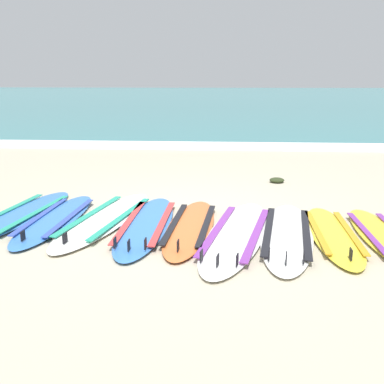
{
  "coord_description": "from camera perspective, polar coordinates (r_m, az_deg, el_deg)",
  "views": [
    {
      "loc": [
        0.44,
        -5.45,
        1.81
      ],
      "look_at": [
        0.07,
        0.38,
        0.25
      ],
      "focal_mm": 40.56,
      "sensor_mm": 36.0,
      "label": 1
    }
  ],
  "objects": [
    {
      "name": "ground_plane",
      "position": [
        5.76,
        -0.91,
        -3.37
      ],
      "size": [
        80.0,
        80.0,
        0.0
      ],
      "primitive_type": "plane",
      "color": "#B7AD93"
    },
    {
      "name": "sea",
      "position": [
        40.93,
        3.15,
        12.46
      ],
      "size": [
        80.0,
        60.0,
        0.1
      ],
      "primitive_type": "cube",
      "color": "teal",
      "rests_on": "ground"
    },
    {
      "name": "wave_foam_strip",
      "position": [
        11.41,
        1.43,
        6.09
      ],
      "size": [
        80.0,
        0.77,
        0.11
      ],
      "primitive_type": "cube",
      "color": "white",
      "rests_on": "ground"
    },
    {
      "name": "surfboard_0",
      "position": [
        6.2,
        -21.52,
        -2.76
      ],
      "size": [
        0.91,
        2.41,
        0.18
      ],
      "color": "#3875CC",
      "rests_on": "ground"
    },
    {
      "name": "surfboard_1",
      "position": [
        5.87,
        -17.47,
        -3.36
      ],
      "size": [
        0.65,
        2.22,
        0.18
      ],
      "color": "#3875CC",
      "rests_on": "ground"
    },
    {
      "name": "surfboard_2",
      "position": [
        5.72,
        -11.25,
        -3.42
      ],
      "size": [
        1.12,
        2.57,
        0.18
      ],
      "color": "white",
      "rests_on": "ground"
    },
    {
      "name": "surfboard_3",
      "position": [
        5.43,
        -6.06,
        -4.22
      ],
      "size": [
        0.65,
        2.38,
        0.18
      ],
      "color": "#3875CC",
      "rests_on": "ground"
    },
    {
      "name": "surfboard_4",
      "position": [
        5.33,
        -0.23,
        -4.52
      ],
      "size": [
        0.72,
        2.22,
        0.18
      ],
      "color": "orange",
      "rests_on": "ground"
    },
    {
      "name": "surfboard_5",
      "position": [
        5.11,
        5.89,
        -5.46
      ],
      "size": [
        1.18,
        2.64,
        0.18
      ],
      "color": "white",
      "rests_on": "ground"
    },
    {
      "name": "surfboard_6",
      "position": [
        5.2,
        12.37,
        -5.38
      ],
      "size": [
        0.96,
        2.46,
        0.18
      ],
      "color": "white",
      "rests_on": "ground"
    },
    {
      "name": "surfboard_7",
      "position": [
        5.33,
        18.03,
        -5.27
      ],
      "size": [
        0.6,
        2.08,
        0.18
      ],
      "color": "yellow",
      "rests_on": "ground"
    },
    {
      "name": "surfboard_8",
      "position": [
        5.48,
        23.75,
        -5.27
      ],
      "size": [
        0.53,
        2.04,
        0.18
      ],
      "color": "yellow",
      "rests_on": "ground"
    },
    {
      "name": "seaweed_clump_near_shoreline",
      "position": [
        7.78,
        11.1,
        1.54
      ],
      "size": [
        0.26,
        0.21,
        0.09
      ],
      "primitive_type": "ellipsoid",
      "color": "#2D381E",
      "rests_on": "ground"
    }
  ]
}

